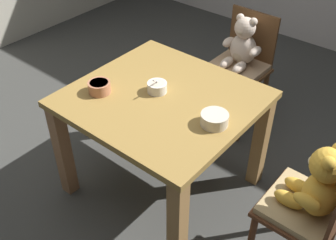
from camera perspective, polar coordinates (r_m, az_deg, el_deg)
name	(u,v)px	position (r m, az deg, el deg)	size (l,w,h in m)	color
ground_plane	(163,186)	(2.75, -0.67, -9.25)	(5.20, 5.20, 0.04)	#3D3D3A
dining_table	(163,115)	(2.35, -0.77, 0.71)	(1.00, 0.94, 0.71)	olive
teddy_chair_near_right	(314,197)	(2.03, 19.87, -10.12)	(0.37, 0.39, 0.87)	#58311C
teddy_chair_far_center	(240,56)	(3.01, 10.14, 8.78)	(0.41, 0.41, 0.86)	brown
porridge_bowl_terracotta_near_left	(99,87)	(2.32, -9.61, 4.59)	(0.13, 0.13, 0.06)	#B97452
porridge_bowl_cream_near_right	(214,119)	(2.06, 6.55, 0.15)	(0.14, 0.14, 0.06)	beige
porridge_bowl_white_center	(157,87)	(2.29, -1.54, 4.65)	(0.11, 0.12, 0.11)	white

